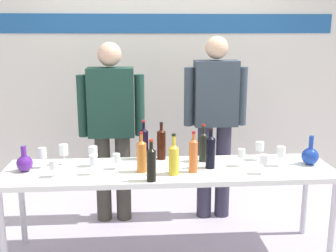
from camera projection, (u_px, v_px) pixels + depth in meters
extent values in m
cube|color=silver|center=(159.00, 56.00, 4.54)|extent=(5.36, 0.10, 3.00)
cube|color=#205694|center=(159.00, 24.00, 4.41)|extent=(3.75, 0.01, 0.20)
cube|color=white|center=(169.00, 171.00, 3.24)|extent=(2.55, 0.63, 0.04)
cylinder|color=silver|center=(3.00, 236.00, 2.98)|extent=(0.05, 0.05, 0.69)
cylinder|color=silver|center=(332.00, 224.00, 3.15)|extent=(0.05, 0.05, 0.69)
cylinder|color=silver|center=(22.00, 205.00, 3.49)|extent=(0.05, 0.05, 0.69)
cylinder|color=silver|center=(305.00, 197.00, 3.66)|extent=(0.05, 0.05, 0.69)
sphere|color=#522085|center=(25.00, 163.00, 3.16)|extent=(0.12, 0.12, 0.12)
cylinder|color=#522085|center=(24.00, 152.00, 3.14)|extent=(0.04, 0.04, 0.08)
sphere|color=#193A9F|center=(310.00, 156.00, 3.32)|extent=(0.14, 0.14, 0.14)
cylinder|color=#193A9F|center=(311.00, 143.00, 3.29)|extent=(0.04, 0.04, 0.11)
cylinder|color=#39362E|center=(103.00, 178.00, 3.93)|extent=(0.14, 0.14, 0.82)
cylinder|color=#39362E|center=(123.00, 178.00, 3.95)|extent=(0.14, 0.14, 0.82)
cube|color=#1B3D33|center=(111.00, 102.00, 3.78)|extent=(0.42, 0.22, 0.62)
cylinder|color=#1B3D33|center=(82.00, 106.00, 3.76)|extent=(0.09, 0.09, 0.56)
cylinder|color=#1B3D33|center=(140.00, 105.00, 3.80)|extent=(0.09, 0.09, 0.56)
sphere|color=#D5A78C|center=(109.00, 54.00, 3.68)|extent=(0.21, 0.21, 0.21)
cylinder|color=#2E2C3E|center=(204.00, 171.00, 3.99)|extent=(0.14, 0.14, 0.91)
cylinder|color=#2E2C3E|center=(223.00, 171.00, 4.00)|extent=(0.14, 0.14, 0.91)
cube|color=#36424E|center=(216.00, 93.00, 3.83)|extent=(0.39, 0.22, 0.60)
cylinder|color=#36424E|center=(189.00, 97.00, 3.82)|extent=(0.09, 0.09, 0.54)
cylinder|color=#36424E|center=(242.00, 96.00, 3.85)|extent=(0.09, 0.09, 0.54)
sphere|color=#D9AF8F|center=(217.00, 48.00, 3.73)|extent=(0.21, 0.21, 0.21)
cylinder|color=#C86D26|center=(142.00, 158.00, 3.14)|extent=(0.07, 0.07, 0.22)
cone|color=#C86D26|center=(141.00, 142.00, 3.11)|extent=(0.07, 0.07, 0.03)
cylinder|color=#C86D26|center=(141.00, 139.00, 3.10)|extent=(0.02, 0.02, 0.07)
cylinder|color=red|center=(141.00, 133.00, 3.09)|extent=(0.03, 0.03, 0.02)
cylinder|color=black|center=(144.00, 145.00, 3.44)|extent=(0.07, 0.07, 0.24)
cone|color=black|center=(144.00, 130.00, 3.41)|extent=(0.07, 0.07, 0.03)
cylinder|color=black|center=(144.00, 127.00, 3.41)|extent=(0.02, 0.02, 0.08)
cylinder|color=#AC1F27|center=(144.00, 121.00, 3.40)|extent=(0.03, 0.03, 0.02)
cylinder|color=gold|center=(174.00, 161.00, 3.08)|extent=(0.08, 0.08, 0.21)
cone|color=gold|center=(174.00, 146.00, 3.06)|extent=(0.08, 0.08, 0.03)
cylinder|color=gold|center=(174.00, 142.00, 3.05)|extent=(0.03, 0.03, 0.09)
cylinder|color=black|center=(174.00, 135.00, 3.04)|extent=(0.03, 0.03, 0.02)
cylinder|color=black|center=(151.00, 166.00, 2.95)|extent=(0.07, 0.07, 0.22)
cone|color=black|center=(151.00, 149.00, 2.92)|extent=(0.07, 0.07, 0.03)
cylinder|color=black|center=(151.00, 146.00, 2.91)|extent=(0.03, 0.03, 0.07)
cylinder|color=#B12714|center=(151.00, 140.00, 2.90)|extent=(0.03, 0.03, 0.02)
cylinder|color=black|center=(161.00, 145.00, 3.45)|extent=(0.07, 0.07, 0.23)
cone|color=black|center=(161.00, 130.00, 3.42)|extent=(0.07, 0.07, 0.03)
cylinder|color=black|center=(161.00, 128.00, 3.41)|extent=(0.02, 0.02, 0.06)
cylinder|color=black|center=(161.00, 123.00, 3.41)|extent=(0.03, 0.03, 0.02)
cylinder|color=black|center=(203.00, 148.00, 3.39)|extent=(0.07, 0.07, 0.22)
cone|color=black|center=(204.00, 134.00, 3.36)|extent=(0.07, 0.07, 0.03)
cylinder|color=black|center=(204.00, 131.00, 3.36)|extent=(0.02, 0.02, 0.08)
cylinder|color=red|center=(204.00, 125.00, 3.35)|extent=(0.03, 0.03, 0.02)
cylinder|color=black|center=(210.00, 153.00, 3.22)|extent=(0.07, 0.07, 0.23)
cone|color=black|center=(211.00, 137.00, 3.20)|extent=(0.07, 0.07, 0.03)
cylinder|color=black|center=(211.00, 135.00, 3.19)|extent=(0.03, 0.03, 0.06)
cylinder|color=black|center=(211.00, 130.00, 3.18)|extent=(0.03, 0.03, 0.02)
cylinder|color=#CC632B|center=(193.00, 157.00, 3.13)|extent=(0.07, 0.07, 0.24)
cone|color=#CC632B|center=(194.00, 140.00, 3.10)|extent=(0.07, 0.07, 0.03)
cylinder|color=#CC632B|center=(194.00, 138.00, 3.10)|extent=(0.02, 0.02, 0.06)
cylinder|color=#A91620|center=(194.00, 133.00, 3.09)|extent=(0.03, 0.03, 0.02)
cylinder|color=white|center=(94.00, 166.00, 3.29)|extent=(0.05, 0.05, 0.00)
cylinder|color=white|center=(93.00, 161.00, 3.28)|extent=(0.01, 0.01, 0.08)
cylinder|color=white|center=(93.00, 151.00, 3.26)|extent=(0.07, 0.07, 0.08)
cylinder|color=white|center=(94.00, 174.00, 3.10)|extent=(0.06, 0.06, 0.00)
cylinder|color=white|center=(94.00, 169.00, 3.10)|extent=(0.01, 0.01, 0.07)
cylinder|color=white|center=(93.00, 160.00, 3.08)|extent=(0.06, 0.06, 0.07)
cylinder|color=white|center=(54.00, 177.00, 3.05)|extent=(0.06, 0.06, 0.00)
cylinder|color=white|center=(54.00, 173.00, 3.05)|extent=(0.01, 0.01, 0.06)
cylinder|color=white|center=(54.00, 165.00, 3.03)|extent=(0.07, 0.07, 0.07)
cylinder|color=white|center=(117.00, 169.00, 3.22)|extent=(0.06, 0.06, 0.00)
cylinder|color=white|center=(117.00, 165.00, 3.22)|extent=(0.01, 0.01, 0.06)
cylinder|color=white|center=(117.00, 158.00, 3.20)|extent=(0.06, 0.06, 0.07)
cylinder|color=white|center=(44.00, 168.00, 3.25)|extent=(0.05, 0.05, 0.00)
cylinder|color=white|center=(43.00, 163.00, 3.24)|extent=(0.01, 0.01, 0.08)
cylinder|color=white|center=(43.00, 153.00, 3.23)|extent=(0.06, 0.06, 0.08)
cylinder|color=white|center=(65.00, 164.00, 3.33)|extent=(0.06, 0.06, 0.00)
cylinder|color=white|center=(64.00, 160.00, 3.32)|extent=(0.01, 0.01, 0.08)
cylinder|color=white|center=(64.00, 150.00, 3.30)|extent=(0.07, 0.07, 0.08)
cylinder|color=white|center=(259.00, 160.00, 3.45)|extent=(0.06, 0.06, 0.00)
cylinder|color=white|center=(259.00, 155.00, 3.44)|extent=(0.01, 0.01, 0.08)
cylinder|color=white|center=(260.00, 146.00, 3.42)|extent=(0.07, 0.07, 0.07)
cylinder|color=white|center=(264.00, 173.00, 3.12)|extent=(0.06, 0.06, 0.00)
cylinder|color=white|center=(264.00, 169.00, 3.11)|extent=(0.01, 0.01, 0.07)
cylinder|color=white|center=(265.00, 159.00, 3.10)|extent=(0.07, 0.07, 0.07)
cylinder|color=white|center=(280.00, 166.00, 3.29)|extent=(0.06, 0.06, 0.00)
cylinder|color=white|center=(281.00, 162.00, 3.28)|extent=(0.01, 0.01, 0.07)
cylinder|color=white|center=(281.00, 152.00, 3.27)|extent=(0.07, 0.07, 0.09)
cylinder|color=white|center=(241.00, 166.00, 3.29)|extent=(0.05, 0.05, 0.00)
cylinder|color=white|center=(241.00, 161.00, 3.28)|extent=(0.01, 0.01, 0.07)
cylinder|color=white|center=(241.00, 153.00, 3.27)|extent=(0.06, 0.06, 0.07)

